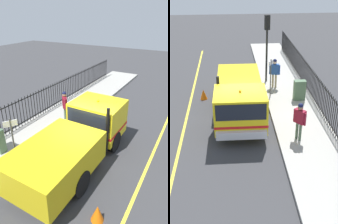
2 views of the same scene
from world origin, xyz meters
TOP-DOWN VIEW (x-y plane):
  - ground_plane at (0.00, 0.00)m, footprint 60.00×60.00m
  - sidewalk_slab at (2.92, 0.00)m, footprint 2.69×27.27m
  - lane_marking at (-2.71, 0.00)m, footprint 0.12×24.54m
  - work_truck at (-0.00, 0.27)m, footprint 2.38×6.23m
  - worker_standing at (2.43, -2.09)m, footprint 0.49×0.52m
  - iron_fence at (4.11, 0.00)m, footprint 0.04×23.22m
  - traffic_cone at (-1.97, 2.65)m, footprint 0.41×0.41m
  - street_sign at (1.80, 2.24)m, footprint 0.31×0.43m

SIDE VIEW (x-z plane):
  - ground_plane at x=0.00m, z-range 0.00..0.00m
  - lane_marking at x=-2.71m, z-range 0.00..0.01m
  - sidewalk_slab at x=2.92m, z-range 0.00..0.15m
  - traffic_cone at x=-1.97m, z-range 0.00..0.58m
  - iron_fence at x=4.11m, z-range 0.16..1.76m
  - work_truck at x=0.00m, z-range -0.04..2.41m
  - worker_standing at x=2.43m, z-range 0.35..2.10m
  - street_sign at x=1.80m, z-range 0.43..2.67m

